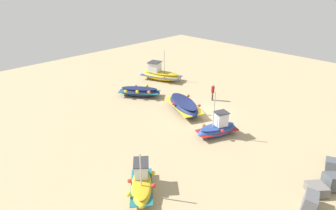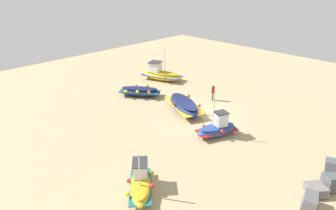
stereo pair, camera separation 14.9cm
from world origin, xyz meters
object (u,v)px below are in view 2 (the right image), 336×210
at_px(fishing_boat_3, 184,105).
at_px(fishing_boat_4, 140,183).
at_px(fishing_boat_2, 217,128).
at_px(person_walking, 213,91).
at_px(fishing_boat_0, 161,74).
at_px(fishing_boat_1, 140,91).

height_order(fishing_boat_3, fishing_boat_4, fishing_boat_4).
relative_size(fishing_boat_2, fishing_boat_4, 1.14).
bearing_deg(fishing_boat_4, fishing_boat_3, -19.68).
relative_size(fishing_boat_2, person_walking, 2.28).
bearing_deg(fishing_boat_2, fishing_boat_4, -154.23).
distance_m(fishing_boat_2, person_walking, 7.01).
distance_m(fishing_boat_0, person_walking, 8.25).
height_order(fishing_boat_1, fishing_boat_3, fishing_boat_3).
xyz_separation_m(fishing_boat_1, fishing_boat_2, (0.87, 10.56, 0.10)).
bearing_deg(person_walking, fishing_boat_1, -171.82).
bearing_deg(fishing_boat_4, person_walking, -28.44).
xyz_separation_m(fishing_boat_1, fishing_boat_3, (-0.54, 5.69, 0.07)).
bearing_deg(fishing_boat_0, person_walking, 155.22).
bearing_deg(fishing_boat_2, fishing_boat_0, 86.11).
distance_m(fishing_boat_0, fishing_boat_2, 14.06).
bearing_deg(fishing_boat_4, fishing_boat_2, -44.47).
xyz_separation_m(fishing_boat_0, person_walking, (0.62, 8.22, 0.29)).
height_order(fishing_boat_2, person_walking, fishing_boat_2).
bearing_deg(person_walking, fishing_boat_4, -97.89).
distance_m(fishing_boat_4, person_walking, 14.74).
distance_m(fishing_boat_2, fishing_boat_4, 8.46).
bearing_deg(fishing_boat_1, fishing_boat_0, -102.62).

